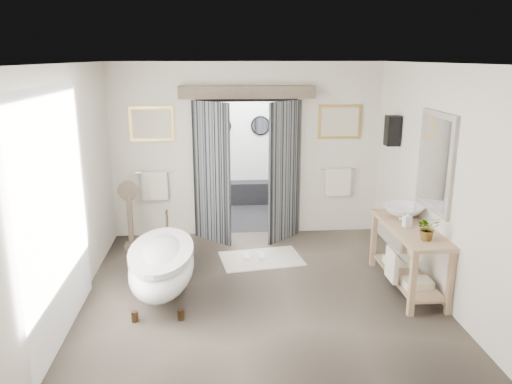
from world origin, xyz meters
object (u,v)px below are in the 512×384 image
(clawfoot_tub, at_px, (162,264))
(rug, at_px, (261,259))
(basin, at_px, (403,212))
(vanity, at_px, (407,252))

(clawfoot_tub, xyz_separation_m, rug, (1.36, 1.08, -0.42))
(rug, bearing_deg, clawfoot_tub, -141.53)
(basin, bearing_deg, rug, 139.71)
(clawfoot_tub, height_order, rug, clawfoot_tub)
(vanity, bearing_deg, rug, 148.64)
(clawfoot_tub, height_order, vanity, clawfoot_tub)
(vanity, bearing_deg, clawfoot_tub, 179.58)
(clawfoot_tub, relative_size, basin, 3.27)
(clawfoot_tub, xyz_separation_m, basin, (3.21, 0.32, 0.51))
(basin, bearing_deg, clawfoot_tub, 167.83)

